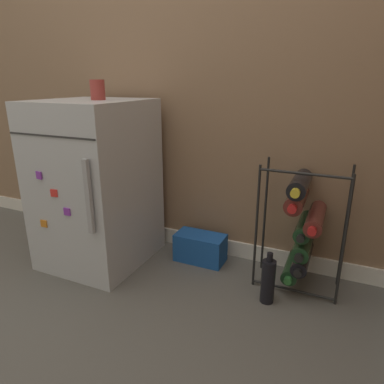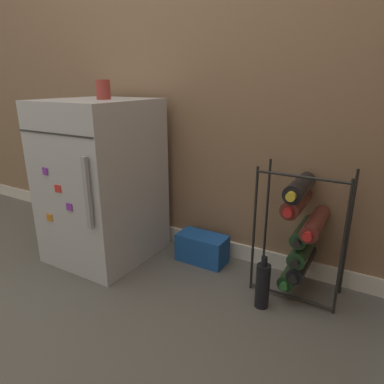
{
  "view_description": "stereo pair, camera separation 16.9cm",
  "coord_description": "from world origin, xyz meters",
  "px_view_note": "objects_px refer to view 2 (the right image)",
  "views": [
    {
      "loc": [
        0.72,
        -1.13,
        0.96
      ],
      "look_at": [
        0.06,
        0.33,
        0.43
      ],
      "focal_mm": 32.0,
      "sensor_mm": 36.0,
      "label": 1
    },
    {
      "loc": [
        0.87,
        -1.05,
        0.96
      ],
      "look_at": [
        0.06,
        0.33,
        0.43
      ],
      "focal_mm": 32.0,
      "sensor_mm": 36.0,
      "label": 2
    }
  ],
  "objects_px": {
    "soda_box": "(202,248)",
    "fridge_top_cup": "(103,90)",
    "wine_rack": "(302,232)",
    "mini_fridge": "(102,181)",
    "loose_bottle_floor": "(263,285)"
  },
  "relations": [
    {
      "from": "wine_rack",
      "to": "fridge_top_cup",
      "type": "bearing_deg",
      "value": -170.86
    },
    {
      "from": "wine_rack",
      "to": "fridge_top_cup",
      "type": "relative_size",
      "value": 6.38
    },
    {
      "from": "loose_bottle_floor",
      "to": "wine_rack",
      "type": "bearing_deg",
      "value": 61.59
    },
    {
      "from": "wine_rack",
      "to": "loose_bottle_floor",
      "type": "relative_size",
      "value": 2.47
    },
    {
      "from": "mini_fridge",
      "to": "fridge_top_cup",
      "type": "height_order",
      "value": "fridge_top_cup"
    },
    {
      "from": "soda_box",
      "to": "fridge_top_cup",
      "type": "xyz_separation_m",
      "value": [
        -0.47,
        -0.19,
        0.84
      ]
    },
    {
      "from": "soda_box",
      "to": "fridge_top_cup",
      "type": "height_order",
      "value": "fridge_top_cup"
    },
    {
      "from": "mini_fridge",
      "to": "fridge_top_cup",
      "type": "distance_m",
      "value": 0.48
    },
    {
      "from": "fridge_top_cup",
      "to": "loose_bottle_floor",
      "type": "relative_size",
      "value": 0.39
    },
    {
      "from": "loose_bottle_floor",
      "to": "fridge_top_cup",
      "type": "bearing_deg",
      "value": 177.99
    },
    {
      "from": "wine_rack",
      "to": "mini_fridge",
      "type": "bearing_deg",
      "value": -171.16
    },
    {
      "from": "soda_box",
      "to": "wine_rack",
      "type": "bearing_deg",
      "value": -2.96
    },
    {
      "from": "mini_fridge",
      "to": "wine_rack",
      "type": "bearing_deg",
      "value": 8.84
    },
    {
      "from": "wine_rack",
      "to": "soda_box",
      "type": "relative_size",
      "value": 2.23
    },
    {
      "from": "mini_fridge",
      "to": "soda_box",
      "type": "xyz_separation_m",
      "value": [
        0.52,
        0.19,
        -0.36
      ]
    }
  ]
}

